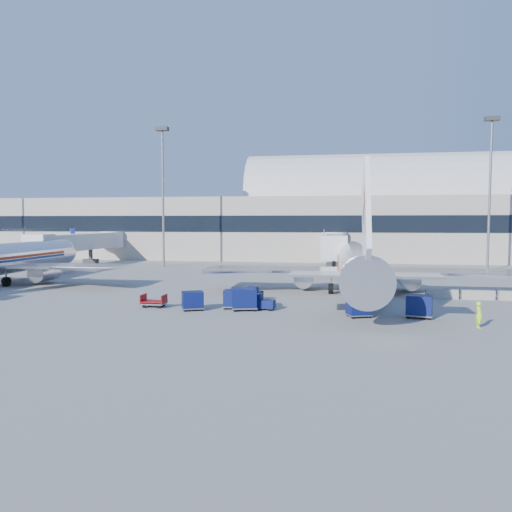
% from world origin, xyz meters
% --- Properties ---
extents(ground, '(260.00, 260.00, 0.00)m').
position_xyz_m(ground, '(0.00, 0.00, 0.00)').
color(ground, gray).
rests_on(ground, ground).
extents(terminal, '(170.00, 28.15, 21.00)m').
position_xyz_m(terminal, '(-13.60, 55.96, 7.52)').
color(terminal, '#B2AA9E').
rests_on(terminal, ground).
extents(airliner_main, '(32.00, 37.26, 12.07)m').
position_xyz_m(airliner_main, '(10.00, 4.51, 2.93)').
color(airliner_main, silver).
rests_on(airliner_main, ground).
extents(jetbridge_near, '(4.40, 27.50, 6.25)m').
position_xyz_m(jetbridge_near, '(7.60, 30.81, 3.93)').
color(jetbridge_near, silver).
rests_on(jetbridge_near, ground).
extents(jetbridge_mid, '(4.40, 27.50, 6.25)m').
position_xyz_m(jetbridge_mid, '(-34.40, 30.81, 3.93)').
color(jetbridge_mid, silver).
rests_on(jetbridge_mid, ground).
extents(mast_west, '(2.00, 1.20, 22.60)m').
position_xyz_m(mast_west, '(-20.00, 30.00, 14.79)').
color(mast_west, slate).
rests_on(mast_west, ground).
extents(mast_east, '(2.00, 1.20, 22.60)m').
position_xyz_m(mast_east, '(30.00, 30.00, 14.79)').
color(mast_east, slate).
rests_on(mast_east, ground).
extents(barrier_near, '(3.00, 0.55, 0.90)m').
position_xyz_m(barrier_near, '(18.00, 2.00, 0.45)').
color(barrier_near, '#9E9E96').
rests_on(barrier_near, ground).
extents(barrier_mid, '(3.00, 0.55, 0.90)m').
position_xyz_m(barrier_mid, '(21.30, 2.00, 0.45)').
color(barrier_mid, '#9E9E96').
rests_on(barrier_mid, ground).
extents(tug_lead, '(2.20, 1.29, 1.36)m').
position_xyz_m(tug_lead, '(1.71, -6.65, 0.62)').
color(tug_lead, '#091248').
rests_on(tug_lead, ground).
extents(tug_right, '(2.54, 2.64, 1.60)m').
position_xyz_m(tug_right, '(10.69, -2.90, 0.73)').
color(tug_right, '#091248').
rests_on(tug_right, ground).
extents(tug_left, '(1.51, 2.34, 1.41)m').
position_xyz_m(tug_left, '(0.33, -2.37, 0.64)').
color(tug_left, '#091248').
rests_on(tug_left, ground).
extents(cart_train_a, '(2.44, 2.09, 1.84)m').
position_xyz_m(cart_train_a, '(0.33, -7.24, 0.98)').
color(cart_train_a, '#091248').
rests_on(cart_train_a, ground).
extents(cart_train_b, '(1.88, 1.46, 1.61)m').
position_xyz_m(cart_train_b, '(-0.63, -6.62, 0.86)').
color(cart_train_b, '#091248').
rests_on(cart_train_b, ground).
extents(cart_train_c, '(2.20, 1.98, 1.59)m').
position_xyz_m(cart_train_c, '(-3.94, -7.91, 0.85)').
color(cart_train_c, '#091248').
rests_on(cart_train_c, ground).
extents(cart_solo_near, '(2.14, 1.89, 1.58)m').
position_xyz_m(cart_solo_near, '(9.69, -8.76, 0.84)').
color(cart_solo_near, '#091248').
rests_on(cart_solo_near, ground).
extents(cart_solo_far, '(2.29, 1.93, 1.77)m').
position_xyz_m(cart_solo_far, '(14.29, -8.29, 0.94)').
color(cart_solo_far, '#091248').
rests_on(cart_solo_far, ground).
extents(cart_open_red, '(2.09, 1.51, 0.55)m').
position_xyz_m(cart_open_red, '(-7.69, -6.96, 0.39)').
color(cart_open_red, slate).
rests_on(cart_open_red, ground).
extents(ramp_worker, '(0.52, 0.73, 1.86)m').
position_xyz_m(ramp_worker, '(17.81, -11.42, 0.93)').
color(ramp_worker, '#A6F019').
rests_on(ramp_worker, ground).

